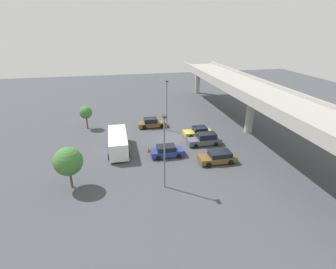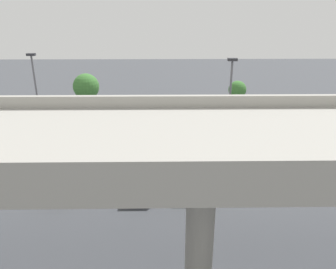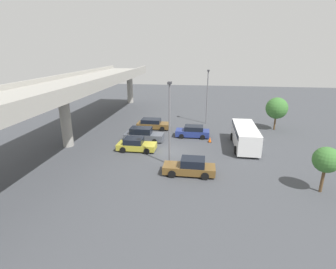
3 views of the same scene
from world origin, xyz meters
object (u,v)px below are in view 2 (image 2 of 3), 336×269
(parked_car_1, at_px, (189,179))
(lamp_post_mid_lot, at_px, (229,103))
(parked_car_3, at_px, (117,144))
(traffic_cone, at_px, (140,138))
(parked_car_4, at_px, (63,178))
(tree_front_left, at_px, (237,90))
(parked_car_0, at_px, (243,141))
(shuttle_bus, at_px, (153,113))
(tree_front_centre, at_px, (86,87))
(parked_car_2, at_px, (141,177))
(lamp_post_near_aisle, at_px, (37,93))

(parked_car_1, relative_size, lamp_post_mid_lot, 0.53)
(parked_car_3, distance_m, traffic_cone, 2.87)
(parked_car_4, xyz_separation_m, tree_front_left, (-15.40, -16.86, 2.08))
(parked_car_0, height_order, shuttle_bus, shuttle_bus)
(tree_front_centre, relative_size, traffic_cone, 6.60)
(lamp_post_mid_lot, bearing_deg, parked_car_4, 18.87)
(parked_car_0, xyz_separation_m, parked_car_1, (5.18, 6.46, -0.05))
(parked_car_0, height_order, tree_front_centre, tree_front_centre)
(lamp_post_mid_lot, bearing_deg, parked_car_2, 32.81)
(parked_car_0, xyz_separation_m, parked_car_2, (8.46, 6.40, 0.07))
(parked_car_3, bearing_deg, parked_car_1, 42.92)
(parked_car_3, bearing_deg, lamp_post_near_aisle, -103.83)
(parked_car_0, height_order, traffic_cone, parked_car_0)
(shuttle_bus, bearing_deg, parked_car_4, -115.68)
(parked_car_2, xyz_separation_m, parked_car_4, (5.35, -0.16, -0.09))
(parked_car_1, relative_size, shuttle_bus, 0.58)
(tree_front_left, bearing_deg, parked_car_3, 41.26)
(parked_car_2, bearing_deg, lamp_post_near_aisle, 50.17)
(parked_car_4, distance_m, tree_front_centre, 17.57)
(lamp_post_near_aisle, relative_size, lamp_post_mid_lot, 0.99)
(parked_car_0, relative_size, parked_car_1, 1.09)
(tree_front_centre, xyz_separation_m, traffic_cone, (-6.72, 9.17, -2.79))
(parked_car_1, height_order, parked_car_3, parked_car_3)
(lamp_post_near_aisle, bearing_deg, shuttle_bus, -155.26)
(parked_car_1, relative_size, traffic_cone, 6.21)
(parked_car_2, height_order, shuttle_bus, shuttle_bus)
(lamp_post_near_aisle, xyz_separation_m, lamp_post_mid_lot, (-15.88, 3.54, 0.04))
(parked_car_1, xyz_separation_m, tree_front_left, (-6.77, -17.08, 2.11))
(parked_car_1, bearing_deg, parked_car_4, 88.55)
(tree_front_centre, bearing_deg, parked_car_3, 113.41)
(shuttle_bus, xyz_separation_m, traffic_cone, (1.10, 4.01, -1.15))
(parked_car_3, relative_size, traffic_cone, 6.21)
(parked_car_3, distance_m, lamp_post_mid_lot, 10.03)
(parked_car_2, bearing_deg, parked_car_0, -52.89)
(shuttle_bus, bearing_deg, tree_front_left, 26.34)
(parked_car_1, bearing_deg, parked_car_3, 42.92)
(parked_car_0, height_order, tree_front_left, tree_front_left)
(parked_car_3, xyz_separation_m, parked_car_4, (2.92, 5.91, -0.01))
(lamp_post_near_aisle, xyz_separation_m, tree_front_left, (-19.37, -9.25, -1.96))
(lamp_post_near_aisle, bearing_deg, parked_car_1, 148.13)
(parked_car_3, xyz_separation_m, lamp_post_mid_lot, (-8.99, 1.84, 4.06))
(shuttle_bus, distance_m, traffic_cone, 4.31)
(traffic_cone, bearing_deg, tree_front_centre, -53.76)
(lamp_post_near_aisle, bearing_deg, parked_car_4, 117.52)
(parked_car_0, xyz_separation_m, traffic_cone, (9.09, -1.87, -0.40))
(lamp_post_mid_lot, distance_m, traffic_cone, 9.37)
(parked_car_2, distance_m, lamp_post_mid_lot, 8.76)
(parked_car_2, bearing_deg, parked_car_3, 21.77)
(tree_front_left, relative_size, tree_front_centre, 0.83)
(parked_car_0, height_order, parked_car_3, parked_car_0)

